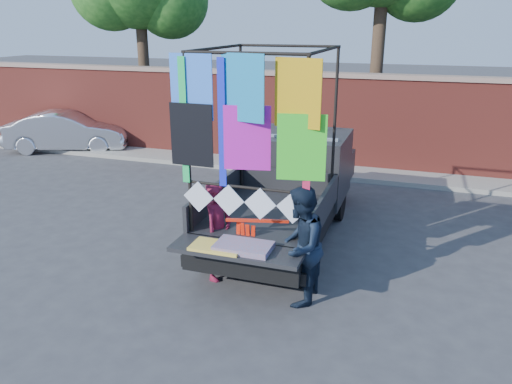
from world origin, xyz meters
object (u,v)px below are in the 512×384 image
(sedan, at_px, (68,131))
(man, at_px, (300,246))
(pickup_truck, at_px, (292,183))
(woman, at_px, (218,231))

(sedan, xyz_separation_m, man, (9.12, -6.53, 0.26))
(pickup_truck, relative_size, man, 3.18)
(woman, bearing_deg, pickup_truck, -2.91)
(woman, xyz_separation_m, man, (1.39, -0.31, 0.09))
(woman, relative_size, man, 0.90)
(pickup_truck, height_order, woman, pickup_truck)
(woman, height_order, man, man)
(sedan, relative_size, man, 2.13)
(pickup_truck, height_order, sedan, pickup_truck)
(pickup_truck, distance_m, woman, 2.53)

